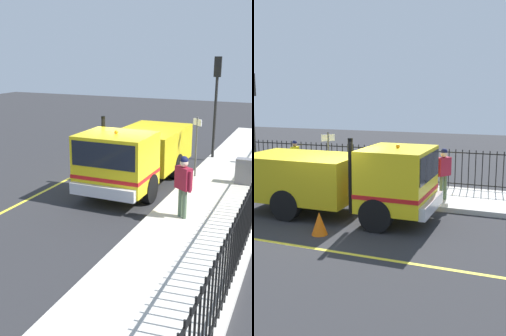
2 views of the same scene
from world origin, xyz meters
The scene contains 10 objects.
ground_plane centered at (0.00, 0.00, 0.00)m, with size 56.37×56.37×0.00m, color #2B2B2D.
sidewalk_slab centered at (3.49, 0.00, 0.08)m, with size 3.05×25.62×0.17m, color beige.
lane_marking centered at (-2.28, 0.00, 0.00)m, with size 0.12×23.06×0.01m, color yellow.
work_truck centered at (0.44, -0.23, 1.27)m, with size 2.37×6.15×2.59m.
worker_standing centered at (2.92, -2.65, 1.27)m, with size 0.56×0.47×1.80m.
pedestrian_distant centered at (4.47, 4.32, 1.16)m, with size 0.60×0.25×1.62m.
iron_fence centered at (4.84, 0.00, 0.94)m, with size 0.04×21.82×1.52m.
utility_cabinet centered at (4.10, 1.25, 0.63)m, with size 0.73×0.38×0.92m, color slate.
traffic_cone centered at (-1.34, -0.19, 0.32)m, with size 0.44×0.44×0.63m, color orange.
street_sign centered at (2.21, 1.42, 1.59)m, with size 0.40×0.35×2.28m.
Camera 2 is at (-10.54, -5.54, 3.79)m, focal length 43.14 mm.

